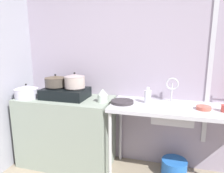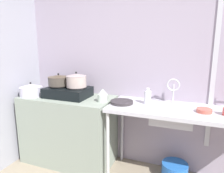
% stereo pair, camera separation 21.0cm
% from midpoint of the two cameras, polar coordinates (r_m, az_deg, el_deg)
% --- Properties ---
extents(wall_back, '(4.50, 0.10, 2.48)m').
position_cam_midpoint_polar(wall_back, '(2.51, 12.92, 5.20)').
color(wall_back, '#9B8FA1').
rests_on(wall_back, ground).
extents(wall_metal_strip, '(0.05, 0.01, 1.99)m').
position_cam_midpoint_polar(wall_metal_strip, '(2.47, 23.68, 7.28)').
color(wall_metal_strip, '#BABAC0').
extents(counter_concrete, '(1.15, 0.58, 0.87)m').
position_cam_midpoint_polar(counter_concrete, '(2.75, -14.71, -11.84)').
color(counter_concrete, gray).
rests_on(counter_concrete, ground).
extents(counter_sink, '(1.66, 0.58, 0.87)m').
position_cam_midpoint_polar(counter_sink, '(2.28, 18.11, -7.13)').
color(counter_sink, '#BABAC0').
rests_on(counter_sink, ground).
extents(stove, '(0.53, 0.37, 0.14)m').
position_cam_midpoint_polar(stove, '(2.59, -15.06, -1.72)').
color(stove, black).
rests_on(stove, counter_concrete).
extents(pot_on_left_burner, '(0.26, 0.26, 0.16)m').
position_cam_midpoint_polar(pot_on_left_burner, '(2.63, -17.64, 1.43)').
color(pot_on_left_burner, '#433D35').
rests_on(pot_on_left_burner, stove).
extents(pot_on_right_burner, '(0.24, 0.24, 0.19)m').
position_cam_midpoint_polar(pot_on_right_burner, '(2.49, -12.71, 1.53)').
color(pot_on_right_burner, '#A7978F').
rests_on(pot_on_right_burner, stove).
extents(pot_beside_stove, '(0.28, 0.28, 0.18)m').
position_cam_midpoint_polar(pot_beside_stove, '(2.75, -24.73, -1.35)').
color(pot_beside_stove, silver).
rests_on(pot_beside_stove, counter_concrete).
extents(percolator, '(0.12, 0.12, 0.15)m').
position_cam_midpoint_polar(percolator, '(2.34, -5.21, -2.59)').
color(percolator, silver).
rests_on(percolator, counter_concrete).
extents(sink_basin, '(0.42, 0.36, 0.15)m').
position_cam_midpoint_polar(sink_basin, '(2.28, 13.85, -7.25)').
color(sink_basin, '#BABAC0').
rests_on(sink_basin, counter_sink).
extents(faucet, '(0.14, 0.08, 0.28)m').
position_cam_midpoint_polar(faucet, '(2.36, 13.92, 0.23)').
color(faucet, '#BABAC0').
rests_on(faucet, counter_sink).
extents(frying_pan, '(0.25, 0.25, 0.03)m').
position_cam_midpoint_polar(frying_pan, '(2.30, 0.24, -4.31)').
color(frying_pan, '#302B2E').
rests_on(frying_pan, counter_sink).
extents(small_bowl_on_drainboard, '(0.14, 0.14, 0.04)m').
position_cam_midpoint_polar(small_bowl_on_drainboard, '(2.23, 21.68, -5.58)').
color(small_bowl_on_drainboard, '#BC5748').
rests_on(small_bowl_on_drainboard, counter_sink).
extents(bottle_by_sink, '(0.08, 0.08, 0.18)m').
position_cam_midpoint_polar(bottle_by_sink, '(2.30, 7.31, -2.74)').
color(bottle_by_sink, white).
rests_on(bottle_by_sink, counter_sink).
extents(bucket_on_floor, '(0.29, 0.29, 0.19)m').
position_cam_midpoint_polar(bucket_on_floor, '(2.65, 14.56, -21.05)').
color(bucket_on_floor, blue).
rests_on(bucket_on_floor, ground).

